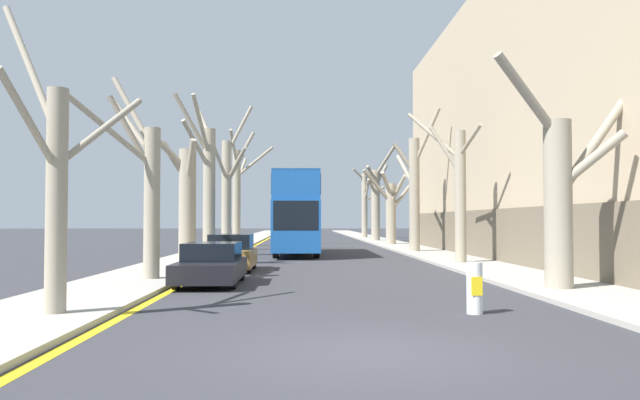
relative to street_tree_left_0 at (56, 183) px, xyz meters
The scene contains 21 objects.
ground_plane 7.40m from the street_tree_left_0, 29.87° to the right, with size 300.00×300.00×0.00m, color #333338.
sidewalk_left 46.65m from the street_tree_left_0, 90.56° to the left, with size 3.15×120.00×0.12m, color #A39E93.
sidewalk_right 48.27m from the street_tree_left_0, 75.10° to the left, with size 3.15×120.00×0.12m, color #A39E93.
building_facade_right 27.76m from the street_tree_left_0, 46.28° to the left, with size 10.08×34.85×14.03m.
kerb_line_stripe 46.67m from the street_tree_left_0, 88.40° to the left, with size 0.24×120.00×0.01m, color yellow.
street_tree_left_0 is the anchor object (origin of this frame).
street_tree_left_1 7.35m from the street_tree_left_0, 90.30° to the left, with size 2.57×3.55×6.74m.
street_tree_left_2 14.55m from the street_tree_left_0, 90.32° to the left, with size 2.29×1.59×5.90m.
street_tree_left_3 21.59m from the street_tree_left_0, 90.61° to the left, with size 2.23×3.34×8.84m.
street_tree_left_4 28.50m from the street_tree_left_0, 89.79° to the left, with size 2.62×3.08×9.60m.
street_tree_left_5 36.14m from the street_tree_left_0, 90.08° to the left, with size 3.27×4.68×8.84m.
street_tree_right_0 12.72m from the street_tree_left_0, 19.04° to the left, with size 4.29×1.62×6.39m.
street_tree_right_1 19.07m from the street_tree_left_0, 51.21° to the left, with size 2.58×3.78×7.07m.
street_tree_right_2 27.71m from the street_tree_left_0, 64.74° to the left, with size 2.78×3.88×8.69m.
street_tree_right_3 38.30m from the street_tree_left_0, 71.67° to the left, with size 4.33×2.72×6.01m.
street_tree_right_4 47.46m from the street_tree_left_0, 75.36° to the left, with size 2.69×2.96×8.86m.
street_tree_right_5 58.01m from the street_tree_left_0, 78.01° to the left, with size 3.56×2.05×7.81m.
double_decker_bus 23.61m from the street_tree_left_0, 78.60° to the left, with size 2.51×10.54×4.55m.
parked_car_0 7.23m from the street_tree_left_0, 71.65° to the left, with size 1.82×4.33×1.28m.
parked_car_1 12.20m from the street_tree_left_0, 79.56° to the left, with size 1.81×3.92×1.43m.
traffic_bollard 8.85m from the street_tree_left_0, ahead, with size 0.33×0.34×1.08m.
Camera 1 is at (-1.03, -9.25, 1.95)m, focal length 35.00 mm.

